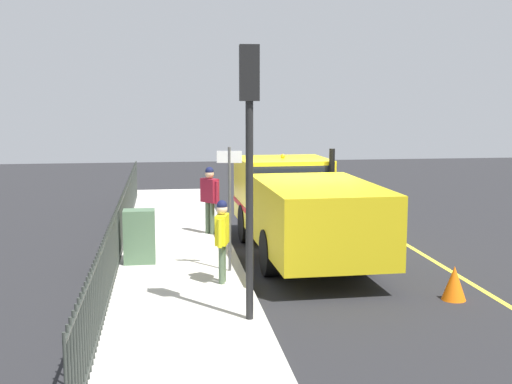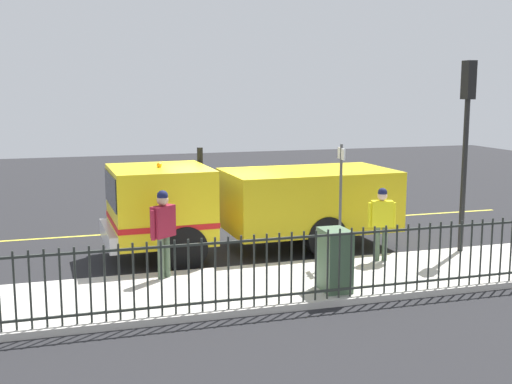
{
  "view_description": "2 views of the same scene",
  "coord_description": "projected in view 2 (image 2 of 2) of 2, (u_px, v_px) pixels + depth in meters",
  "views": [
    {
      "loc": [
        3.32,
        15.34,
        3.63
      ],
      "look_at": [
        1.14,
        -0.35,
        1.4
      ],
      "focal_mm": 46.83,
      "sensor_mm": 36.0,
      "label": 1
    },
    {
      "loc": [
        14.65,
        -3.7,
        3.86
      ],
      "look_at": [
        1.17,
        0.43,
        1.59
      ],
      "focal_mm": 45.83,
      "sensor_mm": 36.0,
      "label": 2
    }
  ],
  "objects": [
    {
      "name": "work_truck",
      "position": [
        240.0,
        201.0,
        15.19
      ],
      "size": [
        2.45,
        6.91,
        2.43
      ],
      "rotation": [
        0.0,
        0.0,
        3.17
      ],
      "color": "yellow",
      "rests_on": "ground"
    },
    {
      "name": "lane_marking",
      "position": [
        201.0,
        228.0,
        18.02
      ],
      "size": [
        0.12,
        18.96,
        0.01
      ],
      "primitive_type": "cube",
      "color": "yellow",
      "rests_on": "ground"
    },
    {
      "name": "utility_cabinet",
      "position": [
        335.0,
        260.0,
        12.07
      ],
      "size": [
        0.67,
        0.48,
        1.15
      ],
      "primitive_type": "cube",
      "color": "#4C6B4C",
      "rests_on": "sidewalk_slab"
    },
    {
      "name": "pedestrian_distant",
      "position": [
        382.0,
        216.0,
        14.06
      ],
      "size": [
        0.31,
        0.58,
        1.6
      ],
      "rotation": [
        0.0,
        0.0,
        4.45
      ],
      "color": "yellow",
      "rests_on": "sidewalk_slab"
    },
    {
      "name": "sidewalk_slab",
      "position": [
        264.0,
        286.0,
        12.59
      ],
      "size": [
        2.72,
        21.06,
        0.12
      ],
      "primitive_type": "cube",
      "color": "beige",
      "rests_on": "ground"
    },
    {
      "name": "traffic_light_near",
      "position": [
        467.0,
        118.0,
        14.59
      ],
      "size": [
        0.31,
        0.22,
        4.32
      ],
      "rotation": [
        0.0,
        0.0,
        3.1
      ],
      "color": "black",
      "rests_on": "sidewalk_slab"
    },
    {
      "name": "worker_standing",
      "position": [
        163.0,
        225.0,
        12.77
      ],
      "size": [
        0.48,
        0.53,
        1.76
      ],
      "rotation": [
        0.0,
        0.0,
        2.22
      ],
      "color": "maroon",
      "rests_on": "sidewalk_slab"
    },
    {
      "name": "ground_plane",
      "position": [
        224.0,
        251.0,
        15.51
      ],
      "size": [
        46.34,
        46.34,
        0.0
      ],
      "primitive_type": "plane",
      "color": "#232326",
      "rests_on": "ground"
    },
    {
      "name": "street_sign",
      "position": [
        341.0,
        189.0,
        13.93
      ],
      "size": [
        0.5,
        0.11,
        2.54
      ],
      "color": "#4C4C4C",
      "rests_on": "sidewalk_slab"
    },
    {
      "name": "iron_fence",
      "position": [
        285.0,
        268.0,
        11.31
      ],
      "size": [
        0.04,
        17.94,
        1.27
      ],
      "color": "#2D332D",
      "rests_on": "sidewalk_slab"
    },
    {
      "name": "traffic_cone",
      "position": [
        353.0,
        214.0,
        18.42
      ],
      "size": [
        0.44,
        0.44,
        0.63
      ],
      "primitive_type": "cone",
      "color": "orange",
      "rests_on": "ground"
    }
  ]
}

